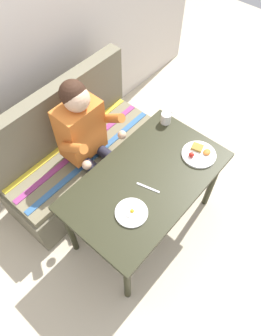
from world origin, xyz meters
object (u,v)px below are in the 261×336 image
Objects in this scene: couch at (79,156)px; plate_breakfast at (199,154)px; plate_eggs at (131,213)px; fork at (148,188)px; person at (87,136)px; table at (146,185)px; coffee_mug at (166,118)px.

plate_breakfast is at bearing -65.76° from couch.
plate_eggs is at bearing -107.58° from couch.
plate_eggs reaches higher than fork.
plate_breakfast is (0.42, -0.74, 0.00)m from person.
plate_breakfast is (0.41, -0.92, 0.41)m from couch.
couch is at bearing 90.00° from table.
person is (-0.00, 0.59, 0.09)m from table.
person reaches higher than plate_breakfast.
couch reaches higher than coffee_mug.
couch is 0.99m from plate_eggs.
coffee_mug is (0.10, 0.38, 0.04)m from plate_breakfast.
plate_breakfast is 0.40m from coffee_mug.
plate_eggs is (-0.69, 0.06, -0.00)m from plate_breakfast.
couch is at bearing 134.02° from coffee_mug.
plate_eggs is at bearing -111.51° from person.
plate_breakfast is at bearing -105.22° from coffee_mug.
plate_breakfast reaches higher than table.
plate_breakfast reaches higher than plate_eggs.
table is 0.11m from fork.
table is 7.06× the size of fork.
person is 0.63m from coffee_mug.
table is at bearing -89.76° from person.
plate_eggs is at bearing -157.75° from coffee_mug.
couch reaches higher than plate_breakfast.
fork is at bearing -94.39° from person.
fork is at bearing -93.63° from couch.
plate_eggs is 1.27× the size of fork.
coffee_mug reaches higher than plate_eggs.
couch is at bearing 114.24° from plate_breakfast.
plate_breakfast is (0.41, -0.15, 0.09)m from table.
person is 0.65m from fork.
couch is at bearing 71.58° from fork.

